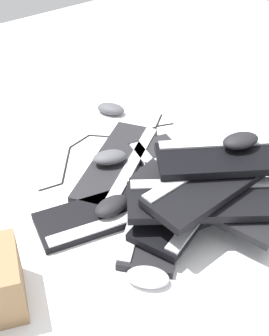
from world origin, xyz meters
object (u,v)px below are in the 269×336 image
Objects in this scene: keyboard_3 at (156,213)px; mouse_1 at (241,141)px; mouse_4 at (260,196)px; mouse_5 at (112,206)px; keyboard_8 at (234,157)px; keyboard_2 at (112,212)px; keyboard_6 at (207,200)px; keyboard_7 at (214,180)px; mouse_2 at (148,277)px; mouse_0 at (184,173)px; mouse_7 at (111,109)px; mouse_3 at (253,148)px; keyboard_0 at (177,177)px; mouse_6 at (110,157)px; keyboard_4 at (189,201)px; keyboard_1 at (118,163)px; keyboard_5 at (207,196)px.

keyboard_3 is 0.32m from mouse_1.
mouse_5 is at bearing -93.35° from mouse_4.
keyboard_8 is 0.17m from mouse_4.
keyboard_3 is at bearing 141.63° from mouse_5.
keyboard_6 reaches higher than keyboard_2.
keyboard_7 is 4.09× the size of mouse_2.
keyboard_3 is (0.10, -0.08, 0.00)m from keyboard_2.
keyboard_3 is 0.17m from keyboard_6.
mouse_4 is (0.46, 0.03, 0.00)m from mouse_2.
mouse_5 is at bearing 123.51° from mouse_2.
mouse_0 is (0.08, 0.17, -0.05)m from keyboard_6.
mouse_3 is at bearing -6.22° from mouse_7.
mouse_3 is at bearing 41.75° from mouse_1.
mouse_4 is at bearing -58.56° from keyboard_0.
mouse_1 is at bearing -112.83° from mouse_0.
mouse_6 is (-0.28, 0.40, 0.03)m from mouse_4.
keyboard_0 is 0.26m from mouse_4.
mouse_5 is (-0.20, 0.11, 0.01)m from keyboard_4.
mouse_7 reaches higher than keyboard_2.
mouse_1 is (0.12, 0.03, 0.07)m from keyboard_7.
keyboard_0 is 1.00× the size of keyboard_2.
keyboard_7 is 4.09× the size of mouse_3.
keyboard_8 is at bearing 16.64° from keyboard_6.
keyboard_1 is 4.08× the size of mouse_1.
keyboard_5 reaches higher than keyboard_3.
mouse_2 is (-0.39, -0.10, -0.14)m from keyboard_8.
mouse_4 is at bearing -46.14° from mouse_1.
keyboard_4 reaches higher than mouse_3.
mouse_7 is at bearing 82.20° from keyboard_7.
mouse_3 is at bearing -4.49° from mouse_6.
keyboard_5 reaches higher than mouse_0.
mouse_0 reaches higher than keyboard_2.
keyboard_5 reaches higher than keyboard_4.
keyboard_0 is at bearing 69.96° from keyboard_6.
keyboard_4 is 4.22× the size of mouse_2.
keyboard_1 is 0.47m from mouse_4.
mouse_3 is at bearing 25.21° from keyboard_8.
keyboard_6 is 4.05× the size of mouse_4.
mouse_7 is at bearing 55.42° from keyboard_2.
mouse_0 is at bearing 54.93° from keyboard_4.
mouse_4 is (0.13, -0.20, -0.03)m from mouse_0.
mouse_5 reaches higher than keyboard_4.
keyboard_7 reaches higher than mouse_6.
keyboard_6 is at bearing 59.96° from mouse_2.
mouse_2 is at bearing 154.32° from mouse_0.
keyboard_3 is 0.24m from mouse_2.
mouse_1 reaches higher than mouse_3.
keyboard_2 is 0.31m from keyboard_7.
mouse_3 is 0.57m from mouse_5.
keyboard_6 is 0.16m from keyboard_8.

